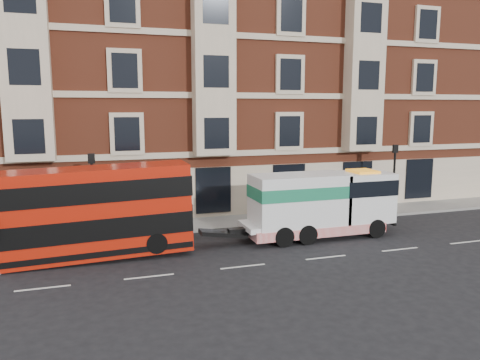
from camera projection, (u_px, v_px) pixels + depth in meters
name	position (u px, v px, depth m)	size (l,w,h in m)	color
ground	(243.00, 267.00, 20.16)	(120.00, 120.00, 0.00)	black
sidewalk	(203.00, 224.00, 27.20)	(90.00, 3.00, 0.15)	slate
victorian_terrace	(183.00, 60.00, 32.86)	(45.00, 12.00, 20.40)	brown
lamp_post_west	(93.00, 189.00, 23.76)	(0.35, 0.15, 4.35)	black
lamp_post_east	(394.00, 174.00, 29.21)	(0.35, 0.15, 4.35)	black
double_decker_bus	(75.00, 212.00, 20.76)	(10.18, 2.34, 4.12)	#BB1B0A
tow_truck	(319.00, 204.00, 24.47)	(8.15, 2.41, 3.40)	white
pedestrian	(36.00, 225.00, 23.14)	(0.63, 0.41, 1.72)	#1B2737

